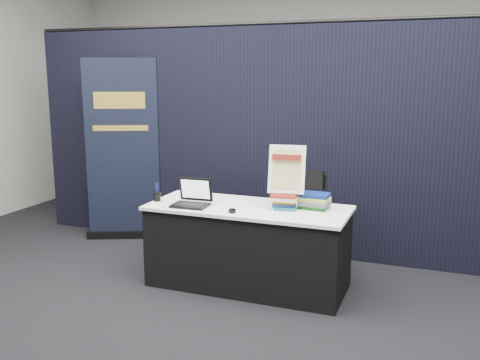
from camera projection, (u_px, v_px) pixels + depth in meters
name	position (u px, v px, depth m)	size (l,w,h in m)	color
floor	(225.00, 309.00, 4.42)	(8.00, 8.00, 0.00)	black
wall_back	(330.00, 85.00, 7.74)	(8.00, 0.02, 3.50)	#AFACA5
drape_partition	(282.00, 142.00, 5.65)	(6.00, 0.08, 2.40)	black
display_table	(248.00, 246.00, 4.85)	(1.80, 0.75, 0.75)	black
laptop	(192.00, 199.00, 4.79)	(0.33, 0.27, 0.24)	black
mouse	(232.00, 210.00, 4.56)	(0.07, 0.11, 0.03)	black
brochure_left	(171.00, 205.00, 4.83)	(0.30, 0.21, 0.00)	white
brochure_mid	(199.00, 205.00, 4.80)	(0.27, 0.19, 0.00)	silver
brochure_right	(179.00, 205.00, 4.80)	(0.31, 0.22, 0.00)	silver
pen_cup	(157.00, 197.00, 4.97)	(0.07, 0.07, 0.09)	black
book_stack_tall	(285.00, 201.00, 4.67)	(0.23, 0.19, 0.14)	#1C5E6C
book_stack_short	(314.00, 201.00, 4.69)	(0.24, 0.18, 0.14)	#217C27
info_sign	(287.00, 170.00, 4.64)	(0.33, 0.18, 0.43)	black
pullup_banner	(123.00, 161.00, 6.17)	(0.85, 0.45, 2.09)	black
stacking_chair	(297.00, 220.00, 5.02)	(0.56, 0.57, 1.02)	black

